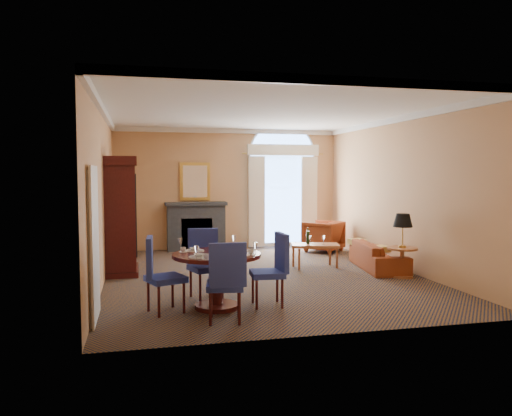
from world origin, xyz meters
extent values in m
plane|color=#101B34|center=(0.00, 0.00, 0.00)|extent=(7.50, 7.50, 0.00)
cube|color=tan|center=(0.00, 3.75, 1.60)|extent=(6.00, 0.04, 3.20)
cube|color=tan|center=(-3.00, 0.00, 1.60)|extent=(0.04, 7.50, 3.20)
cube|color=tan|center=(3.00, 0.00, 1.60)|extent=(0.04, 7.50, 3.20)
cube|color=white|center=(0.00, 0.00, 3.20)|extent=(6.00, 7.50, 0.04)
cube|color=silver|center=(0.00, 0.00, 3.14)|extent=(6.00, 7.50, 0.12)
cube|color=silver|center=(-2.96, -2.40, 1.03)|extent=(0.08, 0.90, 2.06)
cube|color=#35393F|center=(-0.90, 3.55, 0.60)|extent=(1.50, 0.40, 1.20)
cube|color=#35393F|center=(-0.90, 3.52, 1.24)|extent=(1.60, 0.46, 0.08)
cube|color=gold|center=(-0.90, 3.72, 1.80)|extent=(0.80, 0.04, 1.00)
cube|color=white|center=(-0.90, 3.70, 1.80)|extent=(0.64, 0.02, 0.84)
cube|color=silver|center=(1.50, 3.73, 1.25)|extent=(1.90, 0.04, 2.50)
cube|color=#92BBF5|center=(1.50, 3.72, 1.25)|extent=(1.70, 0.02, 2.30)
cylinder|color=silver|center=(1.50, 3.73, 2.50)|extent=(1.90, 0.04, 1.90)
cube|color=#F3E8CE|center=(0.75, 3.61, 1.25)|extent=(0.45, 0.06, 2.45)
cube|color=#F3E8CE|center=(2.25, 3.61, 1.25)|extent=(0.45, 0.06, 2.45)
cube|color=#F3E8CE|center=(1.50, 3.61, 2.65)|extent=(2.00, 0.08, 0.30)
cube|color=#340D0B|center=(-2.72, 0.85, 1.08)|extent=(0.60, 1.08, 2.17)
cube|color=#340D0B|center=(-2.72, 0.85, 2.26)|extent=(0.67, 1.19, 0.17)
cube|color=#340D0B|center=(-2.72, 0.85, 0.05)|extent=(0.67, 1.19, 0.11)
cylinder|color=#340D0B|center=(-1.24, -2.21, 0.80)|extent=(1.32, 1.32, 0.05)
cylinder|color=#340D0B|center=(-1.24, -2.21, 0.39)|extent=(0.18, 0.18, 0.77)
cylinder|color=#340D0B|center=(-1.24, -2.21, 0.03)|extent=(0.66, 0.66, 0.07)
cylinder|color=silver|center=(-0.95, -1.92, 0.84)|extent=(0.30, 0.30, 0.01)
imported|color=silver|center=(-0.95, -1.92, 0.86)|extent=(0.15, 0.15, 0.04)
imported|color=silver|center=(-1.03, -1.74, 0.87)|extent=(0.09, 0.09, 0.07)
cylinder|color=silver|center=(-1.54, -1.92, 0.84)|extent=(0.30, 0.30, 0.01)
imported|color=silver|center=(-1.54, -1.92, 0.86)|extent=(0.15, 0.15, 0.04)
imported|color=silver|center=(-1.72, -2.00, 0.87)|extent=(0.09, 0.09, 0.07)
cylinder|color=silver|center=(-1.54, -2.51, 0.84)|extent=(0.30, 0.30, 0.01)
imported|color=silver|center=(-1.54, -2.51, 0.86)|extent=(0.15, 0.15, 0.04)
imported|color=silver|center=(-1.46, -2.69, 0.87)|extent=(0.09, 0.09, 0.07)
cylinder|color=silver|center=(-0.95, -2.51, 0.84)|extent=(0.30, 0.30, 0.01)
imported|color=silver|center=(-0.95, -2.51, 0.86)|extent=(0.15, 0.15, 0.04)
imported|color=silver|center=(-0.76, -2.43, 0.87)|extent=(0.09, 0.09, 0.07)
cube|color=navy|center=(-1.31, -1.56, 0.49)|extent=(0.61, 0.61, 0.09)
cube|color=navy|center=(-1.33, -1.34, 0.81)|extent=(0.50, 0.13, 0.59)
cylinder|color=#340D0B|center=(-1.18, -1.32, 0.22)|extent=(0.04, 0.04, 0.45)
cylinder|color=#340D0B|center=(-1.55, -1.43, 0.22)|extent=(0.04, 0.04, 0.45)
cylinder|color=#340D0B|center=(-1.07, -1.69, 0.22)|extent=(0.04, 0.04, 0.45)
cylinder|color=#340D0B|center=(-1.44, -1.80, 0.22)|extent=(0.04, 0.04, 0.45)
cube|color=navy|center=(-1.23, -2.89, 0.49)|extent=(0.57, 0.57, 0.09)
cube|color=navy|center=(-1.23, -3.11, 0.81)|extent=(0.49, 0.08, 0.59)
cylinder|color=#340D0B|center=(-1.46, -3.05, 0.22)|extent=(0.04, 0.04, 0.45)
cylinder|color=#340D0B|center=(-1.08, -3.11, 0.22)|extent=(0.04, 0.04, 0.45)
cylinder|color=#340D0B|center=(-1.39, -2.67, 0.22)|extent=(0.04, 0.04, 0.45)
cylinder|color=#340D0B|center=(-1.01, -2.73, 0.22)|extent=(0.04, 0.04, 0.45)
cube|color=navy|center=(-0.47, -2.25, 0.49)|extent=(0.53, 0.53, 0.09)
cube|color=navy|center=(-0.25, -2.26, 0.81)|extent=(0.10, 0.50, 0.59)
cylinder|color=#340D0B|center=(-0.29, -2.46, 0.22)|extent=(0.04, 0.04, 0.45)
cylinder|color=#340D0B|center=(-0.26, -2.07, 0.22)|extent=(0.04, 0.04, 0.45)
cylinder|color=#340D0B|center=(-0.68, -2.43, 0.22)|extent=(0.04, 0.04, 0.45)
cylinder|color=#340D0B|center=(-0.65, -2.04, 0.22)|extent=(0.04, 0.04, 0.45)
cube|color=navy|center=(-1.99, -2.26, 0.49)|extent=(0.64, 0.64, 0.09)
cube|color=navy|center=(-2.22, -2.28, 0.81)|extent=(0.11, 0.50, 0.59)
cylinder|color=#340D0B|center=(-2.24, -2.15, 0.22)|extent=(0.04, 0.04, 0.45)
cylinder|color=#340D0B|center=(-2.10, -2.51, 0.22)|extent=(0.04, 0.04, 0.45)
cylinder|color=#340D0B|center=(-1.88, -2.02, 0.22)|extent=(0.04, 0.04, 0.45)
cylinder|color=#340D0B|center=(-1.74, -2.38, 0.22)|extent=(0.04, 0.04, 0.45)
imported|color=#903B1A|center=(2.55, 0.05, 0.28)|extent=(1.03, 2.00, 0.56)
imported|color=#903B1A|center=(2.25, 2.51, 0.40)|extent=(1.22, 1.22, 0.80)
cube|color=#AD6033|center=(1.30, 0.51, 0.48)|extent=(1.11, 0.80, 0.06)
cylinder|color=#AD6033|center=(0.88, 0.31, 0.22)|extent=(0.05, 0.05, 0.44)
cylinder|color=#AD6033|center=(1.72, 0.31, 0.22)|extent=(0.05, 0.05, 0.44)
cylinder|color=#AD6033|center=(0.88, 0.71, 0.22)|extent=(0.05, 0.05, 0.44)
cylinder|color=#AD6033|center=(1.72, 0.71, 0.22)|extent=(0.05, 0.05, 0.44)
cylinder|color=#AD6033|center=(2.60, -0.83, 0.56)|extent=(0.58, 0.58, 0.04)
cylinder|color=#AD6033|center=(2.60, -0.83, 0.27)|extent=(0.08, 0.08, 0.54)
cylinder|color=#AD6033|center=(2.60, -0.83, 0.02)|extent=(0.43, 0.43, 0.04)
camera|label=1|loc=(-2.35, -9.49, 2.02)|focal=35.00mm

